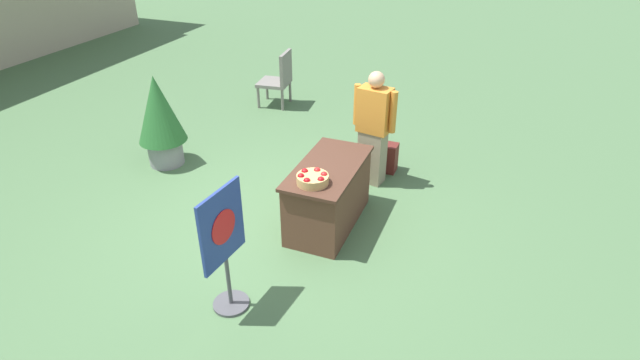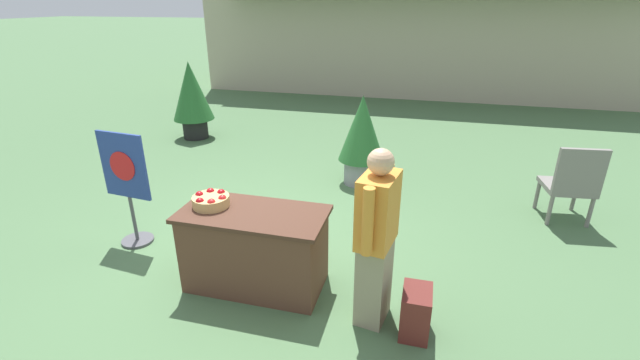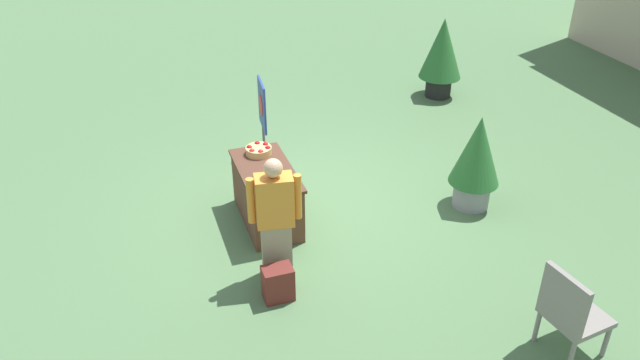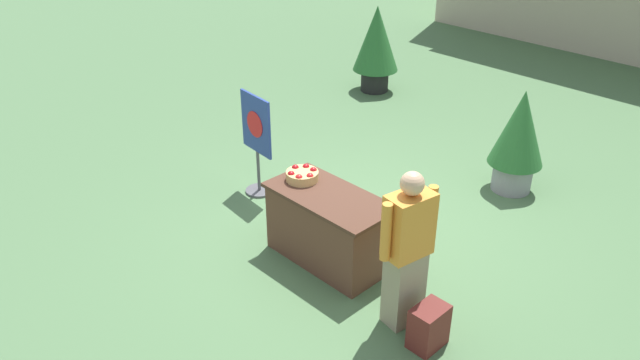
{
  "view_description": "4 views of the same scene",
  "coord_description": "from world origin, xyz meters",
  "px_view_note": "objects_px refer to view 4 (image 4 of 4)",
  "views": [
    {
      "loc": [
        -4.43,
        -2.39,
        3.57
      ],
      "look_at": [
        0.34,
        -0.51,
        0.56
      ],
      "focal_mm": 28.0,
      "sensor_mm": 36.0,
      "label": 1
    },
    {
      "loc": [
        1.8,
        -3.89,
        2.62
      ],
      "look_at": [
        0.74,
        0.14,
        0.86
      ],
      "focal_mm": 24.0,
      "sensor_mm": 36.0,
      "label": 2
    },
    {
      "loc": [
        7.14,
        -2.25,
        4.77
      ],
      "look_at": [
        0.58,
        0.02,
        0.67
      ],
      "focal_mm": 35.0,
      "sensor_mm": 36.0,
      "label": 3
    },
    {
      "loc": [
        4.21,
        -4.55,
        4.01
      ],
      "look_at": [
        -0.21,
        -0.27,
        0.64
      ],
      "focal_mm": 35.0,
      "sensor_mm": 36.0,
      "label": 4
    }
  ],
  "objects_px": {
    "display_table": "(329,227)",
    "poster_board": "(257,141)",
    "potted_plant_near_left": "(376,43)",
    "person_visitor": "(407,250)",
    "backpack": "(429,327)",
    "potted_plant_near_right": "(519,136)",
    "apple_basket": "(302,175)"
  },
  "relations": [
    {
      "from": "person_visitor",
      "to": "potted_plant_near_left",
      "type": "height_order",
      "value": "person_visitor"
    },
    {
      "from": "backpack",
      "to": "potted_plant_near_left",
      "type": "bearing_deg",
      "value": 135.71
    },
    {
      "from": "person_visitor",
      "to": "poster_board",
      "type": "distance_m",
      "value": 2.9
    },
    {
      "from": "person_visitor",
      "to": "apple_basket",
      "type": "bearing_deg",
      "value": 1.74
    },
    {
      "from": "person_visitor",
      "to": "potted_plant_near_right",
      "type": "bearing_deg",
      "value": -68.78
    },
    {
      "from": "display_table",
      "to": "poster_board",
      "type": "distance_m",
      "value": 1.74
    },
    {
      "from": "apple_basket",
      "to": "backpack",
      "type": "xyz_separation_m",
      "value": [
        1.98,
        -0.31,
        -0.65
      ]
    },
    {
      "from": "poster_board",
      "to": "potted_plant_near_left",
      "type": "bearing_deg",
      "value": -154.03
    },
    {
      "from": "display_table",
      "to": "person_visitor",
      "type": "xyz_separation_m",
      "value": [
        1.18,
        -0.2,
        0.4
      ]
    },
    {
      "from": "display_table",
      "to": "potted_plant_near_left",
      "type": "height_order",
      "value": "potted_plant_near_left"
    },
    {
      "from": "display_table",
      "to": "person_visitor",
      "type": "distance_m",
      "value": 1.26
    },
    {
      "from": "potted_plant_near_left",
      "to": "person_visitor",
      "type": "bearing_deg",
      "value": -46.08
    },
    {
      "from": "person_visitor",
      "to": "display_table",
      "type": "bearing_deg",
      "value": -0.0
    },
    {
      "from": "poster_board",
      "to": "potted_plant_near_right",
      "type": "xyz_separation_m",
      "value": [
        2.22,
        2.4,
        0.03
      ]
    },
    {
      "from": "display_table",
      "to": "potted_plant_near_left",
      "type": "distance_m",
      "value": 5.27
    },
    {
      "from": "display_table",
      "to": "poster_board",
      "type": "height_order",
      "value": "poster_board"
    },
    {
      "from": "display_table",
      "to": "apple_basket",
      "type": "bearing_deg",
      "value": 177.1
    },
    {
      "from": "display_table",
      "to": "potted_plant_near_left",
      "type": "relative_size",
      "value": 0.9
    },
    {
      "from": "display_table",
      "to": "poster_board",
      "type": "bearing_deg",
      "value": 166.79
    },
    {
      "from": "display_table",
      "to": "poster_board",
      "type": "xyz_separation_m",
      "value": [
        -1.67,
        0.39,
        0.32
      ]
    },
    {
      "from": "poster_board",
      "to": "potted_plant_near_right",
      "type": "bearing_deg",
      "value": 142.77
    },
    {
      "from": "person_visitor",
      "to": "backpack",
      "type": "height_order",
      "value": "person_visitor"
    },
    {
      "from": "poster_board",
      "to": "potted_plant_near_left",
      "type": "height_order",
      "value": "potted_plant_near_left"
    },
    {
      "from": "apple_basket",
      "to": "potted_plant_near_right",
      "type": "bearing_deg",
      "value": 70.36
    },
    {
      "from": "backpack",
      "to": "poster_board",
      "type": "relative_size",
      "value": 0.32
    },
    {
      "from": "person_visitor",
      "to": "potted_plant_near_left",
      "type": "distance_m",
      "value": 6.16
    },
    {
      "from": "apple_basket",
      "to": "person_visitor",
      "type": "bearing_deg",
      "value": -7.7
    },
    {
      "from": "backpack",
      "to": "display_table",
      "type": "bearing_deg",
      "value": 169.35
    },
    {
      "from": "backpack",
      "to": "potted_plant_near_right",
      "type": "xyz_separation_m",
      "value": [
        -1.0,
        3.08,
        0.54
      ]
    },
    {
      "from": "display_table",
      "to": "apple_basket",
      "type": "relative_size",
      "value": 3.94
    },
    {
      "from": "potted_plant_near_left",
      "to": "potted_plant_near_right",
      "type": "bearing_deg",
      "value": -21.72
    },
    {
      "from": "backpack",
      "to": "potted_plant_near_right",
      "type": "relative_size",
      "value": 0.31
    }
  ]
}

